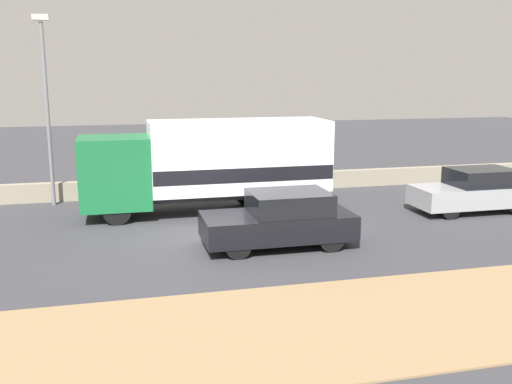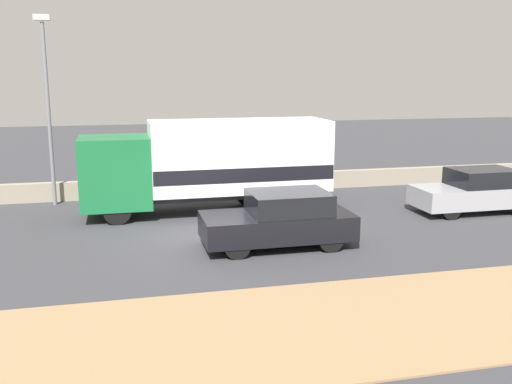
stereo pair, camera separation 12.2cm
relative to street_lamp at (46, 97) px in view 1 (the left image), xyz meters
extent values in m
plane|color=#38383D|center=(5.30, -5.59, -3.95)|extent=(80.00, 80.00, 0.00)
cube|color=#937551|center=(5.30, -12.19, -3.93)|extent=(60.00, 4.31, 0.04)
cube|color=gray|center=(5.30, 0.67, -3.59)|extent=(60.00, 0.35, 0.72)
cylinder|color=slate|center=(0.00, 0.00, -0.67)|extent=(0.14, 0.14, 6.56)
cube|color=beige|center=(0.00, 0.00, 2.76)|extent=(0.56, 0.28, 0.20)
cube|color=#196B38|center=(2.26, -2.53, -2.38)|extent=(2.30, 2.15, 2.34)
cube|color=black|center=(1.13, -2.53, -1.91)|extent=(0.06, 1.83, 1.03)
cube|color=#2D2D33|center=(6.49, -2.53, -3.29)|extent=(6.15, 1.29, 0.25)
cube|color=white|center=(6.49, -2.53, -1.95)|extent=(6.15, 2.34, 2.41)
cube|color=black|center=(6.49, -2.53, -2.47)|extent=(6.12, 2.36, 0.48)
cylinder|color=black|center=(2.26, -3.43, -3.50)|extent=(0.90, 0.28, 0.90)
cylinder|color=black|center=(2.26, -1.62, -3.50)|extent=(0.90, 0.28, 0.90)
cylinder|color=black|center=(8.18, -3.43, -3.50)|extent=(0.90, 0.28, 0.90)
cylinder|color=black|center=(8.18, -1.62, -3.50)|extent=(0.90, 0.28, 0.90)
cylinder|color=black|center=(6.95, -3.43, -3.50)|extent=(0.90, 0.28, 0.90)
cylinder|color=black|center=(6.95, -1.62, -3.50)|extent=(0.90, 0.28, 0.90)
cube|color=black|center=(6.63, -6.97, -3.34)|extent=(4.21, 1.88, 0.69)
cube|color=black|center=(6.96, -6.97, -2.70)|extent=(2.19, 1.73, 0.60)
cylinder|color=black|center=(5.32, -7.79, -3.60)|extent=(0.71, 0.20, 0.71)
cylinder|color=black|center=(5.32, -6.15, -3.60)|extent=(0.71, 0.20, 0.71)
cylinder|color=black|center=(7.93, -7.79, -3.60)|extent=(0.71, 0.20, 0.71)
cylinder|color=black|center=(7.93, -6.15, -3.60)|extent=(0.71, 0.20, 0.71)
cube|color=#9E9EA3|center=(14.40, -4.63, -3.36)|extent=(4.17, 1.74, 0.69)
cube|color=black|center=(14.73, -4.63, -2.72)|extent=(2.17, 1.60, 0.59)
cylinder|color=black|center=(13.11, -5.38, -3.62)|extent=(0.66, 0.20, 0.66)
cylinder|color=black|center=(13.11, -3.88, -3.62)|extent=(0.66, 0.20, 0.66)
cylinder|color=black|center=(15.69, -3.88, -3.62)|extent=(0.66, 0.20, 0.66)
camera|label=1|loc=(2.34, -21.82, 0.83)|focal=40.00mm
camera|label=2|loc=(2.46, -21.85, 0.83)|focal=40.00mm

